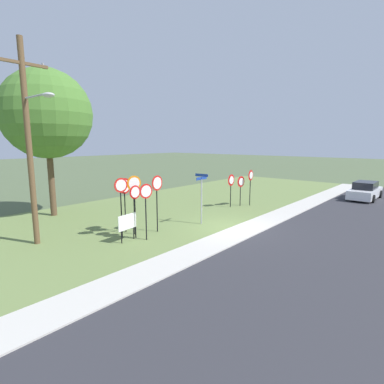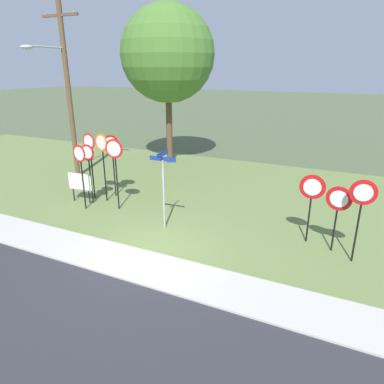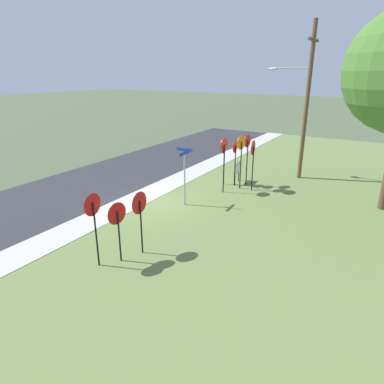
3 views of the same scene
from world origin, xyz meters
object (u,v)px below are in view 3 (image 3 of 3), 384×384
object	(u,v)px
stop_sign_far_center	(235,154)
yield_sign_near_left	(117,218)
yield_sign_far_left	(139,208)
stop_sign_near_left	(224,154)
stop_sign_far_left	(224,152)
stop_sign_center_tall	(253,154)
street_name_post	(185,171)
stop_sign_near_right	(241,151)
utility_pole	(304,97)
yield_sign_near_right	(93,213)
notice_board	(237,169)
stop_sign_far_right	(247,149)

from	to	relation	value
stop_sign_far_center	yield_sign_near_left	size ratio (longest dim) A/B	1.19
yield_sign_far_left	yield_sign_near_left	bearing A→B (deg)	-20.45
stop_sign_near_left	stop_sign_far_left	size ratio (longest dim) A/B	1.09
stop_sign_near_left	stop_sign_far_center	size ratio (longest dim) A/B	1.14
stop_sign_center_tall	street_name_post	world-z (taller)	street_name_post
stop_sign_far_center	stop_sign_near_right	bearing A→B (deg)	52.42
stop_sign_center_tall	yield_sign_near_left	distance (m)	9.21
stop_sign_far_left	utility_pole	world-z (taller)	utility_pole
stop_sign_far_left	yield_sign_near_left	size ratio (longest dim) A/B	1.24
yield_sign_near_right	utility_pole	xyz separation A→B (m)	(-13.39, 3.02, 2.81)
stop_sign_near_left	yield_sign_near_right	size ratio (longest dim) A/B	1.13
stop_sign_center_tall	stop_sign_near_left	bearing A→B (deg)	-54.73
stop_sign_near_left	utility_pole	size ratio (longest dim) A/B	0.33
stop_sign_center_tall	yield_sign_near_left	world-z (taller)	stop_sign_center_tall
stop_sign_far_center	notice_board	xyz separation A→B (m)	(-0.53, -0.05, -0.96)
stop_sign_center_tall	yield_sign_far_left	bearing A→B (deg)	-12.14
stop_sign_near_right	notice_board	bearing A→B (deg)	-137.20
yield_sign_far_left	notice_board	size ratio (longest dim) A/B	1.83
stop_sign_far_left	stop_sign_center_tall	size ratio (longest dim) A/B	0.96
stop_sign_center_tall	yield_sign_near_left	xyz separation A→B (m)	(9.13, -1.13, -0.44)
yield_sign_near_right	notice_board	distance (m)	10.63
yield_sign_near_right	utility_pole	size ratio (longest dim) A/B	0.29
stop_sign_far_right	yield_sign_near_left	xyz separation A→B (m)	(9.81, -0.53, -0.49)
stop_sign_far_left	stop_sign_center_tall	xyz separation A→B (m)	(0.17, 1.75, 0.11)
stop_sign_near_right	stop_sign_far_left	bearing A→B (deg)	-89.44
stop_sign_far_right	stop_sign_near_right	bearing A→B (deg)	1.67
stop_sign_far_right	stop_sign_center_tall	bearing A→B (deg)	48.58
stop_sign_near_right	street_name_post	size ratio (longest dim) A/B	1.04
stop_sign_far_right	street_name_post	world-z (taller)	stop_sign_far_right
stop_sign_far_center	utility_pole	size ratio (longest dim) A/B	0.29
stop_sign_far_right	street_name_post	bearing A→B (deg)	-10.26
stop_sign_center_tall	yield_sign_far_left	size ratio (longest dim) A/B	1.19
yield_sign_near_left	yield_sign_near_right	world-z (taller)	yield_sign_near_right
stop_sign_near_left	notice_board	bearing A→B (deg)	175.03
stop_sign_center_tall	utility_pole	world-z (taller)	utility_pole
street_name_post	utility_pole	world-z (taller)	utility_pole
stop_sign_near_right	stop_sign_near_left	bearing A→B (deg)	-15.57
utility_pole	yield_sign_near_left	bearing A→B (deg)	-11.45
stop_sign_near_right	yield_sign_far_left	size ratio (longest dim) A/B	1.26
stop_sign_center_tall	street_name_post	size ratio (longest dim) A/B	0.98
stop_sign_near_right	stop_sign_center_tall	distance (m)	0.68
stop_sign_center_tall	stop_sign_far_right	bearing A→B (deg)	-144.94
stop_sign_far_center	stop_sign_far_right	bearing A→B (deg)	121.86
stop_sign_far_left	yield_sign_far_left	size ratio (longest dim) A/B	1.15
stop_sign_near_right	street_name_post	world-z (taller)	stop_sign_near_right
yield_sign_near_right	street_name_post	distance (m)	6.11
stop_sign_far_center	utility_pole	world-z (taller)	utility_pole
stop_sign_far_left	utility_pole	size ratio (longest dim) A/B	0.30
stop_sign_center_tall	utility_pole	bearing A→B (deg)	151.85
stop_sign_near_left	yield_sign_near_right	distance (m)	8.68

